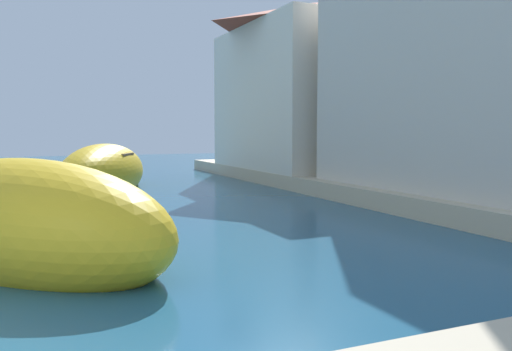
# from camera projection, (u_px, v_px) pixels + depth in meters

# --- Properties ---
(quay_promenade) EXTENTS (44.00, 32.00, 0.50)m
(quay_promenade) POSITION_uv_depth(u_px,v_px,m) (297.00, 306.00, 5.56)
(quay_promenade) COLOR beige
(quay_promenade) RESTS_ON ground
(moored_boat_3) EXTENTS (5.34, 6.03, 2.13)m
(moored_boat_3) POSITION_uv_depth(u_px,v_px,m) (24.00, 226.00, 8.24)
(moored_boat_3) COLOR gold
(moored_boat_3) RESTS_ON ground
(moored_boat_6) EXTENTS (4.68, 6.29, 2.06)m
(moored_boat_6) POSITION_uv_depth(u_px,v_px,m) (104.00, 173.00, 18.71)
(moored_boat_6) COLOR gold
(moored_boat_6) RESTS_ON ground
(waterfront_building_main) EXTENTS (5.31, 8.43, 8.88)m
(waterfront_building_main) POSITION_uv_depth(u_px,v_px,m) (473.00, 22.00, 14.40)
(waterfront_building_main) COLOR beige
(waterfront_building_main) RESTS_ON quay_promenade
(waterfront_building_annex) EXTENTS (6.33, 8.44, 6.87)m
(waterfront_building_annex) POSITION_uv_depth(u_px,v_px,m) (312.00, 85.00, 22.49)
(waterfront_building_annex) COLOR silver
(waterfront_building_annex) RESTS_ON quay_promenade
(quayside_tree) EXTENTS (2.66, 2.66, 4.25)m
(quayside_tree) POSITION_uv_depth(u_px,v_px,m) (428.00, 82.00, 14.80)
(quayside_tree) COLOR brown
(quayside_tree) RESTS_ON quay_promenade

